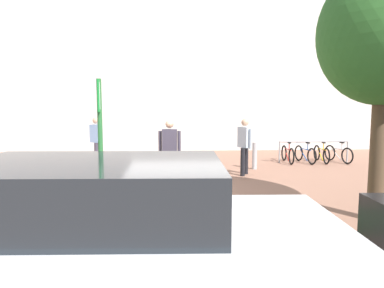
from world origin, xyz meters
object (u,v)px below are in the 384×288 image
at_px(car_white_hatch, 111,242).
at_px(bollard_steel, 255,156).
at_px(bike_at_sign, 107,204).
at_px(person_suited_navy, 170,147).
at_px(bike_rack_cluster, 313,153).
at_px(person_shirt_blue, 96,139).
at_px(parking_sign_post, 100,132).
at_px(person_shirt_white, 245,143).

bearing_deg(car_white_hatch, bollard_steel, 66.97).
bearing_deg(car_white_hatch, bike_at_sign, 101.43).
distance_m(bollard_steel, person_suited_navy, 3.44).
distance_m(bike_rack_cluster, person_suited_navy, 6.28).
bearing_deg(bollard_steel, person_shirt_blue, 170.65).
relative_size(bollard_steel, car_white_hatch, 0.21).
bearing_deg(car_white_hatch, person_suited_navy, 84.80).
height_order(person_suited_navy, car_white_hatch, person_suited_navy).
xyz_separation_m(parking_sign_post, bike_rack_cluster, (6.53, 6.72, -1.30)).
relative_size(person_suited_navy, person_shirt_blue, 1.00).
relative_size(parking_sign_post, bollard_steel, 2.80).
relative_size(parking_sign_post, person_suited_navy, 1.46).
distance_m(bike_rack_cluster, car_white_hatch, 11.00).
height_order(bike_rack_cluster, person_shirt_white, person_shirt_white).
bearing_deg(bollard_steel, bike_rack_cluster, 26.58).
xyz_separation_m(bike_rack_cluster, person_suited_navy, (-5.39, -3.17, 0.64)).
xyz_separation_m(bollard_steel, person_shirt_white, (-0.55, -0.96, 0.53)).
xyz_separation_m(bollard_steel, person_shirt_blue, (-5.40, 0.89, 0.53)).
bearing_deg(bollard_steel, parking_sign_post, -126.14).
height_order(person_suited_navy, person_shirt_white, same).
relative_size(parking_sign_post, person_shirt_blue, 1.46).
bearing_deg(parking_sign_post, person_shirt_blue, 102.70).
height_order(parking_sign_post, person_shirt_white, parking_sign_post).
bearing_deg(parking_sign_post, person_suited_navy, 72.20).
bearing_deg(bike_rack_cluster, car_white_hatch, -122.74).
xyz_separation_m(person_shirt_white, person_shirt_blue, (-4.84, 1.85, 0.00)).
bearing_deg(bike_at_sign, car_white_hatch, -78.57).
bearing_deg(bollard_steel, person_shirt_white, -120.04).
xyz_separation_m(person_shirt_blue, car_white_hatch, (2.01, -8.85, -0.23)).
bearing_deg(person_shirt_blue, bollard_steel, -9.35).
xyz_separation_m(parking_sign_post, bollard_steel, (3.97, 5.44, -1.19)).
bearing_deg(person_shirt_blue, person_shirt_white, -20.89).
height_order(bollard_steel, car_white_hatch, car_white_hatch).
bearing_deg(bike_rack_cluster, bollard_steel, -153.42).
relative_size(person_shirt_white, car_white_hatch, 0.39).
distance_m(bollard_steel, person_shirt_blue, 5.49).
xyz_separation_m(bike_at_sign, person_shirt_white, (3.39, 4.23, 0.63)).
xyz_separation_m(person_suited_navy, person_shirt_blue, (-2.56, 2.78, 0.00)).
distance_m(person_suited_navy, person_shirt_white, 2.46).
bearing_deg(bike_rack_cluster, person_shirt_white, -144.27).
bearing_deg(person_shirt_blue, parking_sign_post, -77.30).
height_order(bike_rack_cluster, person_suited_navy, person_suited_navy).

